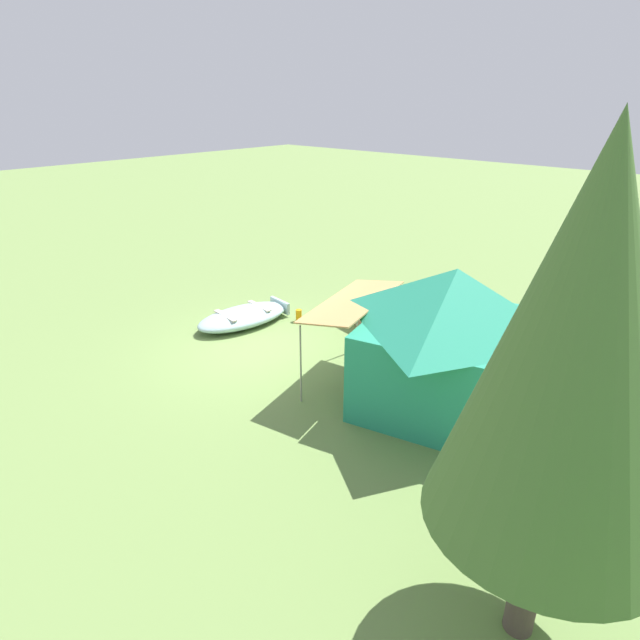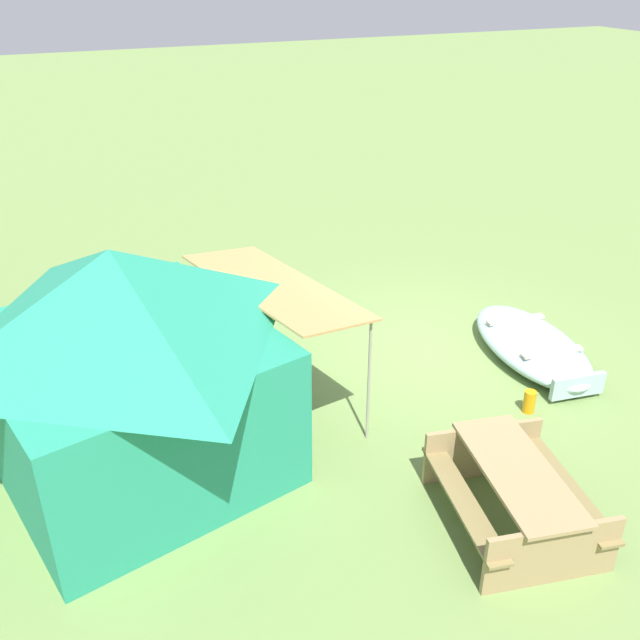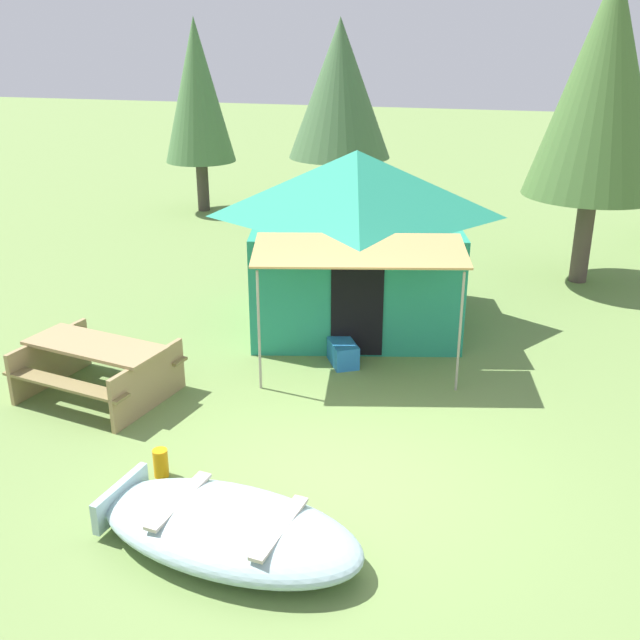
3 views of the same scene
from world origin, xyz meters
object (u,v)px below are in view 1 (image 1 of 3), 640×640
Objects in this scene: beached_rowboat at (244,316)px; canvas_cabin_tent at (450,337)px; fuel_can at (299,315)px; pine_tree_far_center at (576,345)px; cooler_box at (368,371)px; picnic_table at (381,302)px.

canvas_cabin_tent is at bearing 91.40° from beached_rowboat.
canvas_cabin_tent is 15.06× the size of fuel_can.
pine_tree_far_center reaches higher than canvas_cabin_tent.
beached_rowboat is at bearing -111.31° from pine_tree_far_center.
beached_rowboat is 6.14m from canvas_cabin_tent.
fuel_can is 0.06× the size of pine_tree_far_center.
beached_rowboat is 10.42m from pine_tree_far_center.
pine_tree_far_center reaches higher than beached_rowboat.
canvas_cabin_tent is at bearing 97.43° from cooler_box.
picnic_table is at bearing -126.84° from canvas_cabin_tent.
pine_tree_far_center is at bearing 60.10° from fuel_can.
pine_tree_far_center is at bearing 68.69° from beached_rowboat.
cooler_box is at bearing -125.56° from pine_tree_far_center.
cooler_box reaches higher than fuel_can.
pine_tree_far_center reaches higher than cooler_box.
pine_tree_far_center is (3.50, 4.89, 3.48)m from cooler_box.
cooler_box is at bearing -82.57° from canvas_cabin_tent.
picnic_table is 2.26m from fuel_can.
cooler_box is 1.72× the size of fuel_can.
fuel_can is 10.11m from pine_tree_far_center.
pine_tree_far_center reaches higher than picnic_table.
beached_rowboat is 0.49× the size of pine_tree_far_center.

